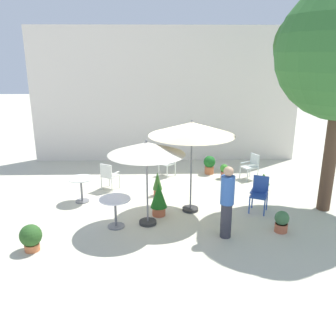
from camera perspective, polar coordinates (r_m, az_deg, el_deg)
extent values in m
plane|color=beige|center=(10.78, 0.04, -5.02)|extent=(60.00, 60.00, 0.00)
cube|color=silver|center=(14.39, -0.42, 11.34)|extent=(10.43, 0.30, 5.17)
cylinder|color=#4F3828|center=(10.58, 24.18, 1.55)|extent=(0.35, 0.35, 3.00)
sphere|color=#326226|center=(10.44, 21.52, 17.55)|extent=(1.85, 1.85, 1.85)
cylinder|color=#2D2D2D|center=(10.08, 3.54, -6.48)|extent=(0.44, 0.44, 0.08)
cylinder|color=slate|center=(9.66, 3.67, 0.00)|extent=(0.04, 0.04, 2.47)
cone|color=beige|center=(9.39, 3.79, 6.18)|extent=(2.27, 2.27, 0.34)
sphere|color=slate|center=(9.35, 3.82, 7.39)|extent=(0.06, 0.06, 0.06)
cylinder|color=#2D2D2D|center=(9.33, -3.20, -8.54)|extent=(0.44, 0.44, 0.08)
cylinder|color=slate|center=(8.93, -3.31, -2.60)|extent=(0.04, 0.04, 2.14)
cone|color=beige|center=(8.65, -3.42, 3.12)|extent=(1.88, 1.88, 0.30)
sphere|color=slate|center=(8.61, -3.44, 4.28)|extent=(0.06, 0.06, 0.06)
cylinder|color=silver|center=(10.70, -13.61, -1.62)|extent=(0.73, 0.73, 0.02)
cylinder|color=slate|center=(10.82, -13.48, -3.44)|extent=(0.06, 0.06, 0.70)
cylinder|color=slate|center=(10.94, -13.35, -5.09)|extent=(0.40, 0.40, 0.03)
cylinder|color=white|center=(8.97, -8.38, -4.88)|extent=(0.77, 0.77, 0.02)
cylinder|color=slate|center=(9.12, -8.27, -7.09)|extent=(0.06, 0.06, 0.73)
cylinder|color=slate|center=(9.27, -8.18, -9.06)|extent=(0.42, 0.42, 0.03)
cube|color=white|center=(12.74, -0.14, 0.73)|extent=(0.63, 0.63, 0.04)
cube|color=white|center=(12.80, 0.50, 2.04)|extent=(0.32, 0.33, 0.48)
cube|color=white|center=(12.84, -0.78, 1.42)|extent=(0.32, 0.31, 0.03)
cube|color=white|center=(12.57, 0.52, 1.07)|extent=(0.32, 0.31, 0.03)
cylinder|color=white|center=(12.81, -1.44, -0.29)|extent=(0.04, 0.04, 0.43)
cylinder|color=white|center=(12.53, -0.13, -0.69)|extent=(0.04, 0.04, 0.43)
cylinder|color=white|center=(13.08, -0.14, 0.10)|extent=(0.04, 0.04, 0.43)
cylinder|color=white|center=(12.81, 1.16, -0.28)|extent=(0.04, 0.04, 0.43)
cube|color=#284BA1|center=(10.11, 14.14, -4.28)|extent=(0.58, 0.59, 0.04)
cube|color=#284BA1|center=(10.21, 14.44, -2.50)|extent=(0.39, 0.21, 0.49)
cube|color=#284BA1|center=(10.10, 13.08, -3.50)|extent=(0.21, 0.38, 0.03)
cube|color=#284BA1|center=(10.05, 15.30, -3.79)|extent=(0.21, 0.38, 0.03)
cylinder|color=#284BA1|center=(10.05, 12.70, -5.83)|extent=(0.04, 0.04, 0.45)
cylinder|color=#284BA1|center=(9.99, 14.97, -6.14)|extent=(0.04, 0.04, 0.45)
cylinder|color=#284BA1|center=(10.42, 13.14, -4.99)|extent=(0.04, 0.04, 0.45)
cylinder|color=#284BA1|center=(10.37, 15.32, -5.28)|extent=(0.04, 0.04, 0.45)
cube|color=silver|center=(12.70, 12.70, 0.16)|extent=(0.63, 0.61, 0.04)
cube|color=silver|center=(12.78, 13.53, 1.27)|extent=(0.22, 0.39, 0.41)
cube|color=silver|center=(12.81, 12.17, 0.91)|extent=(0.41, 0.23, 0.03)
cube|color=silver|center=(12.53, 13.31, 0.45)|extent=(0.41, 0.23, 0.03)
cylinder|color=silver|center=(12.78, 11.29, -0.72)|extent=(0.04, 0.04, 0.42)
cylinder|color=silver|center=(12.49, 12.42, -1.22)|extent=(0.04, 0.04, 0.42)
cylinder|color=silver|center=(13.06, 12.83, -0.42)|extent=(0.04, 0.04, 0.42)
cylinder|color=silver|center=(12.78, 13.98, -0.91)|extent=(0.04, 0.04, 0.42)
cube|color=silver|center=(11.62, -9.10, -1.20)|extent=(0.61, 0.60, 0.04)
cube|color=silver|center=(11.40, -9.76, -0.42)|extent=(0.39, 0.24, 0.41)
cube|color=silver|center=(11.46, -8.32, -0.79)|extent=(0.23, 0.36, 0.03)
cube|color=silver|center=(11.70, -9.92, -0.49)|extent=(0.23, 0.36, 0.03)
cylinder|color=silver|center=(11.73, -7.65, -2.16)|extent=(0.04, 0.04, 0.43)
cylinder|color=silver|center=(11.96, -9.25, -1.84)|extent=(0.04, 0.04, 0.43)
cylinder|color=silver|center=(11.43, -8.83, -2.76)|extent=(0.04, 0.04, 0.43)
cylinder|color=silver|center=(11.67, -10.45, -2.41)|extent=(0.04, 0.04, 0.43)
cylinder|color=#BE5E3C|center=(9.75, -1.45, -6.79)|extent=(0.35, 0.35, 0.24)
cylinder|color=#382819|center=(9.70, -1.46, -6.20)|extent=(0.31, 0.31, 0.02)
cone|color=#1B5C1A|center=(9.57, -1.48, -4.30)|extent=(0.45, 0.45, 0.67)
cylinder|color=#B25C3F|center=(9.32, 17.39, -8.95)|extent=(0.31, 0.31, 0.21)
cylinder|color=#382819|center=(9.28, 17.45, -8.42)|extent=(0.27, 0.27, 0.02)
sphere|color=#3E6B40|center=(9.21, 17.54, -7.53)|extent=(0.35, 0.35, 0.35)
cylinder|color=#A6543B|center=(11.06, -1.66, -3.86)|extent=(0.24, 0.24, 0.21)
cylinder|color=#382819|center=(11.03, -1.66, -3.40)|extent=(0.21, 0.21, 0.02)
cone|color=#346325|center=(10.93, -1.67, -2.02)|extent=(0.29, 0.29, 0.54)
cylinder|color=#CF7042|center=(8.67, -20.64, -11.59)|extent=(0.33, 0.33, 0.16)
cylinder|color=#382819|center=(8.64, -20.69, -11.18)|extent=(0.29, 0.29, 0.02)
sphere|color=#2B5622|center=(8.54, -20.84, -9.90)|extent=(0.48, 0.48, 0.48)
sphere|color=#B450AA|center=(8.70, -21.57, -9.81)|extent=(0.09, 0.09, 0.09)
sphere|color=#B450AA|center=(8.40, -21.09, -10.42)|extent=(0.11, 0.11, 0.11)
cylinder|color=#A35A34|center=(11.82, 14.73, -2.99)|extent=(0.33, 0.33, 0.22)
cylinder|color=#382819|center=(11.79, 14.76, -2.53)|extent=(0.29, 0.29, 0.02)
cone|color=#326622|center=(11.73, 14.83, -1.68)|extent=(0.40, 0.40, 0.35)
cylinder|color=brown|center=(12.72, 8.80, -1.07)|extent=(0.22, 0.22, 0.25)
cylinder|color=#382819|center=(12.69, 8.82, -0.58)|extent=(0.19, 0.19, 0.02)
sphere|color=#368329|center=(12.65, 8.85, -0.03)|extent=(0.28, 0.28, 0.28)
sphere|color=#E43360|center=(12.74, 9.12, 0.17)|extent=(0.05, 0.05, 0.05)
sphere|color=#E43360|center=(12.71, 8.51, 0.19)|extent=(0.07, 0.07, 0.07)
sphere|color=#E43360|center=(12.69, 9.16, -0.02)|extent=(0.07, 0.07, 0.07)
sphere|color=#E43360|center=(12.57, 8.63, 0.13)|extent=(0.06, 0.06, 0.06)
cylinder|color=#BD683F|center=(13.14, 6.52, -0.32)|extent=(0.33, 0.33, 0.27)
cylinder|color=#382819|center=(13.10, 6.54, 0.20)|extent=(0.29, 0.29, 0.02)
sphere|color=#1B5F20|center=(13.05, 6.57, 0.99)|extent=(0.42, 0.42, 0.42)
cylinder|color=#33333D|center=(8.64, 9.13, -8.15)|extent=(0.26, 0.26, 0.85)
cylinder|color=#3562B3|center=(8.35, 9.38, -3.46)|extent=(0.35, 0.35, 0.67)
sphere|color=tan|center=(8.20, 9.54, -0.53)|extent=(0.23, 0.23, 0.23)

